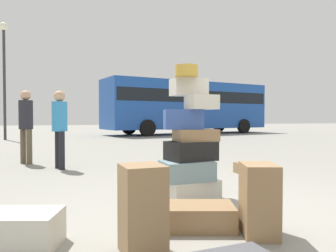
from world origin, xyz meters
TOP-DOWN VIEW (x-y plane):
  - ground_plane at (0.00, 0.00)m, footprint 80.00×80.00m
  - suitcase_tower at (-0.15, 0.53)m, footprint 0.74×0.68m
  - suitcase_cream_left_side at (-2.01, -0.58)m, footprint 0.72×0.59m
  - suitcase_brown_upright_blue at (1.66, 1.96)m, footprint 0.67×0.30m
  - suitcase_brown_foreground_near at (-0.04, -0.91)m, footprint 0.39×0.46m
  - suitcase_brown_white_trunk at (-0.49, -0.56)m, footprint 0.78×0.60m
  - suitcase_brown_behind_tower at (-1.10, -0.97)m, footprint 0.34×0.35m
  - person_bearded_onlooker at (-1.80, 3.46)m, footprint 0.30×0.33m
  - person_passerby_in_red at (-2.53, 4.44)m, footprint 0.30×0.30m
  - parked_bus at (5.47, 15.57)m, footprint 10.85×4.82m
  - lamp_post at (-4.40, 12.99)m, footprint 0.36×0.36m

SIDE VIEW (x-z plane):
  - ground_plane at x=0.00m, z-range 0.00..0.00m
  - suitcase_brown_upright_blue at x=1.66m, z-range 0.00..0.19m
  - suitcase_brown_white_trunk at x=-0.49m, z-range 0.00..0.22m
  - suitcase_cream_left_side at x=-2.01m, z-range 0.00..0.28m
  - suitcase_brown_foreground_near at x=-0.04m, z-range 0.00..0.63m
  - suitcase_brown_behind_tower at x=-1.10m, z-range 0.00..0.68m
  - suitcase_tower at x=-0.15m, z-range -0.18..1.51m
  - person_bearded_onlooker at x=-1.80m, z-range 0.15..1.71m
  - person_passerby_in_red at x=-2.53m, z-range 0.15..1.78m
  - parked_bus at x=5.47m, z-range 0.26..3.41m
  - lamp_post at x=-4.40m, z-range 0.88..6.20m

